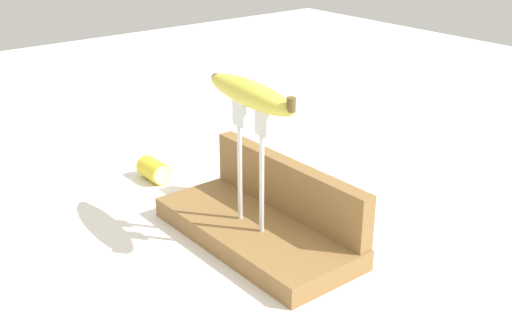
# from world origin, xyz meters

# --- Properties ---
(ground_plane) EXTENTS (3.00, 3.00, 0.00)m
(ground_plane) POSITION_xyz_m (0.00, 0.00, 0.00)
(ground_plane) COLOR silver
(wooden_board) EXTENTS (0.33, 0.15, 0.03)m
(wooden_board) POSITION_xyz_m (0.00, 0.00, 0.02)
(wooden_board) COLOR olive
(wooden_board) RESTS_ON ground
(board_backstop) EXTENTS (0.32, 0.02, 0.08)m
(board_backstop) POSITION_xyz_m (0.00, 0.06, 0.07)
(board_backstop) COLOR olive
(board_backstop) RESTS_ON wooden_board
(fork_stand_center) EXTENTS (0.08, 0.01, 0.18)m
(fork_stand_center) POSITION_xyz_m (-0.00, -0.01, 0.14)
(fork_stand_center) COLOR silver
(fork_stand_center) RESTS_ON wooden_board
(banana_raised_center) EXTENTS (0.20, 0.06, 0.04)m
(banana_raised_center) POSITION_xyz_m (-0.00, -0.01, 0.23)
(banana_raised_center) COLOR #DBD147
(banana_raised_center) RESTS_ON fork_stand_center
(banana_chunk_near) EXTENTS (0.06, 0.04, 0.04)m
(banana_chunk_near) POSITION_xyz_m (-0.29, -0.01, 0.02)
(banana_chunk_near) COLOR yellow
(banana_chunk_near) RESTS_ON ground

